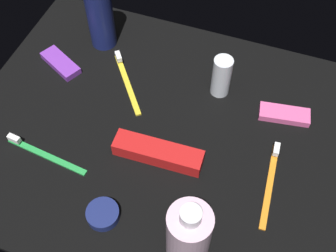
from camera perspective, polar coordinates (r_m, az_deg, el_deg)
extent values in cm
cube|color=black|center=(86.35, 0.00, -1.36)|extent=(84.00, 64.00, 1.20)
cylinder|color=navy|center=(98.23, -9.25, 14.93)|extent=(5.98, 5.98, 17.78)
cylinder|color=silver|center=(67.85, 2.76, -14.95)|extent=(6.92, 6.92, 15.54)
cylinder|color=silver|center=(59.59, 3.11, -12.07)|extent=(3.20, 3.20, 2.20)
cylinder|color=silver|center=(89.72, 7.26, 6.69)|extent=(4.05, 4.05, 9.60)
cube|color=orange|center=(81.85, 13.62, -7.77)|extent=(2.33, 18.04, 0.90)
cube|color=white|center=(84.86, 14.48, -3.07)|extent=(1.26, 2.66, 1.20)
cube|color=yellow|center=(93.93, -5.53, 5.79)|extent=(12.06, 14.90, 0.90)
cube|color=white|center=(98.17, -6.74, 9.34)|extent=(2.47, 2.72, 1.20)
cube|color=green|center=(86.06, -16.14, -3.84)|extent=(18.03, 3.06, 0.90)
cube|color=white|center=(88.95, -20.15, -1.60)|extent=(2.70, 1.36, 1.20)
cube|color=red|center=(81.70, -1.44, -3.61)|extent=(17.77, 5.16, 3.20)
cube|color=#E55999|center=(91.13, 15.49, 1.54)|extent=(10.89, 5.56, 1.50)
cube|color=purple|center=(100.21, -14.37, 8.28)|extent=(11.09, 8.22, 1.50)
cylinder|color=navy|center=(77.47, -8.82, -11.73)|extent=(5.96, 5.96, 1.95)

